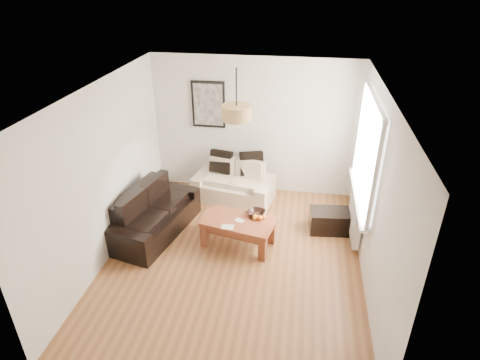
% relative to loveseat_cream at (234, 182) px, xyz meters
% --- Properties ---
extents(floor, '(4.50, 4.50, 0.00)m').
position_rel_loveseat_cream_xyz_m(floor, '(0.31, -1.78, -0.36)').
color(floor, brown).
rests_on(floor, ground).
extents(ceiling, '(3.80, 4.50, 0.00)m').
position_rel_loveseat_cream_xyz_m(ceiling, '(0.31, -1.78, 2.24)').
color(ceiling, white).
rests_on(ceiling, floor).
extents(wall_back, '(3.80, 0.04, 2.60)m').
position_rel_loveseat_cream_xyz_m(wall_back, '(0.31, 0.47, 0.94)').
color(wall_back, silver).
rests_on(wall_back, floor).
extents(wall_front, '(3.80, 0.04, 2.60)m').
position_rel_loveseat_cream_xyz_m(wall_front, '(0.31, -4.03, 0.94)').
color(wall_front, silver).
rests_on(wall_front, floor).
extents(wall_left, '(0.04, 4.50, 2.60)m').
position_rel_loveseat_cream_xyz_m(wall_left, '(-1.59, -1.78, 0.94)').
color(wall_left, silver).
rests_on(wall_left, floor).
extents(wall_right, '(0.04, 4.50, 2.60)m').
position_rel_loveseat_cream_xyz_m(wall_right, '(2.21, -1.78, 0.94)').
color(wall_right, silver).
rests_on(wall_right, floor).
extents(window_bay, '(0.14, 1.90, 1.60)m').
position_rel_loveseat_cream_xyz_m(window_bay, '(2.17, -0.98, 1.24)').
color(window_bay, white).
rests_on(window_bay, wall_right).
extents(radiator, '(0.10, 0.90, 0.52)m').
position_rel_loveseat_cream_xyz_m(radiator, '(2.13, -0.98, 0.02)').
color(radiator, white).
rests_on(radiator, wall_right).
extents(poster, '(0.62, 0.04, 0.87)m').
position_rel_loveseat_cream_xyz_m(poster, '(-0.54, 0.44, 1.34)').
color(poster, black).
rests_on(poster, wall_back).
extents(pendant_shade, '(0.40, 0.40, 0.20)m').
position_rel_loveseat_cream_xyz_m(pendant_shade, '(0.31, -1.48, 1.87)').
color(pendant_shade, tan).
rests_on(pendant_shade, ceiling).
extents(loveseat_cream, '(1.57, 1.05, 0.72)m').
position_rel_loveseat_cream_xyz_m(loveseat_cream, '(0.00, 0.00, 0.00)').
color(loveseat_cream, beige).
rests_on(loveseat_cream, floor).
extents(sofa_leather, '(1.21, 1.88, 0.75)m').
position_rel_loveseat_cream_xyz_m(sofa_leather, '(-1.12, -1.28, 0.01)').
color(sofa_leather, black).
rests_on(sofa_leather, floor).
extents(coffee_table, '(1.21, 0.83, 0.45)m').
position_rel_loveseat_cream_xyz_m(coffee_table, '(0.32, -1.40, -0.13)').
color(coffee_table, brown).
rests_on(coffee_table, floor).
extents(ottoman, '(0.69, 0.48, 0.37)m').
position_rel_loveseat_cream_xyz_m(ottoman, '(1.76, -0.78, -0.18)').
color(ottoman, black).
rests_on(ottoman, floor).
extents(cushion_left, '(0.44, 0.21, 0.42)m').
position_rel_loveseat_cream_xyz_m(cushion_left, '(-0.27, 0.18, 0.32)').
color(cushion_left, black).
rests_on(cushion_left, loveseat_cream).
extents(cushion_right, '(0.46, 0.26, 0.44)m').
position_rel_loveseat_cream_xyz_m(cushion_right, '(0.31, 0.18, 0.33)').
color(cushion_right, black).
rests_on(cushion_right, loveseat_cream).
extents(fruit_bowl, '(0.33, 0.33, 0.07)m').
position_rel_loveseat_cream_xyz_m(fruit_bowl, '(0.58, -1.20, 0.13)').
color(fruit_bowl, black).
rests_on(fruit_bowl, coffee_table).
extents(orange_a, '(0.09, 0.09, 0.09)m').
position_rel_loveseat_cream_xyz_m(orange_a, '(0.65, -1.34, 0.13)').
color(orange_a, '#DA5B12').
rests_on(orange_a, fruit_bowl).
extents(orange_b, '(0.07, 0.07, 0.07)m').
position_rel_loveseat_cream_xyz_m(orange_b, '(0.71, -1.30, 0.13)').
color(orange_b, orange).
rests_on(orange_b, fruit_bowl).
extents(orange_c, '(0.10, 0.10, 0.09)m').
position_rel_loveseat_cream_xyz_m(orange_c, '(0.57, -1.33, 0.13)').
color(orange_c, orange).
rests_on(orange_c, fruit_bowl).
extents(papers, '(0.19, 0.14, 0.01)m').
position_rel_loveseat_cream_xyz_m(papers, '(0.19, -1.60, 0.09)').
color(papers, beige).
rests_on(papers, coffee_table).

